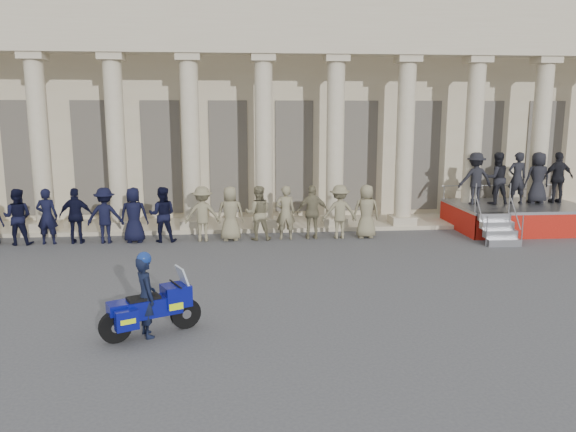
{
  "coord_description": "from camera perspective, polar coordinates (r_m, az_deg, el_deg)",
  "views": [
    {
      "loc": [
        0.35,
        -12.32,
        4.3
      ],
      "look_at": [
        1.65,
        2.19,
        1.6
      ],
      "focal_mm": 35.0,
      "sensor_mm": 36.0,
      "label": 1
    }
  ],
  "objects": [
    {
      "name": "motorcycle",
      "position": [
        11.37,
        -13.65,
        -9.01
      ],
      "size": [
        1.87,
        1.26,
        1.3
      ],
      "rotation": [
        0.0,
        0.0,
        0.46
      ],
      "color": "black",
      "rests_on": "ground"
    },
    {
      "name": "building",
      "position": [
        27.07,
        -5.99,
        10.92
      ],
      "size": [
        40.0,
        12.5,
        9.0
      ],
      "color": "#BDAE8E",
      "rests_on": "ground"
    },
    {
      "name": "rider",
      "position": [
        11.24,
        -14.26,
        -7.73
      ],
      "size": [
        0.6,
        0.69,
        1.69
      ],
      "rotation": [
        0.0,
        0.0,
        2.03
      ],
      "color": "black",
      "rests_on": "ground"
    },
    {
      "name": "officer_rank",
      "position": [
        19.81,
        -20.91,
        0.01
      ],
      "size": [
        20.81,
        0.7,
        1.86
      ],
      "color": "black",
      "rests_on": "ground"
    },
    {
      "name": "ground",
      "position": [
        13.05,
        -6.45,
        -8.8
      ],
      "size": [
        90.0,
        90.0,
        0.0
      ],
      "primitive_type": "plane",
      "color": "#444446",
      "rests_on": "ground"
    },
    {
      "name": "reviewing_stand",
      "position": [
        22.3,
        21.88,
        2.73
      ],
      "size": [
        4.66,
        4.37,
        2.86
      ],
      "color": "gray",
      "rests_on": "ground"
    }
  ]
}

